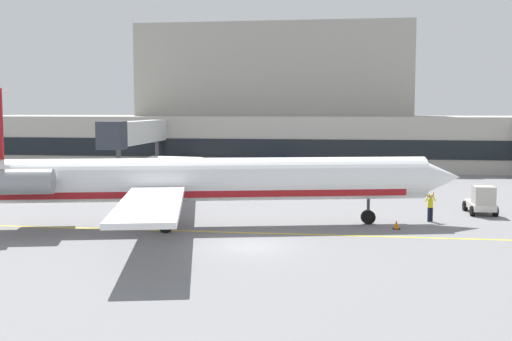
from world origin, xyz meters
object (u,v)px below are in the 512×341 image
pushback_tractor (482,201)px  marshaller (430,207)px  regional_jet (181,180)px  baggage_tug (252,173)px  fuel_tank (176,166)px

pushback_tractor → marshaller: 5.17m
regional_jet → baggage_tug: bearing=87.8°
regional_jet → marshaller: 16.24m
baggage_tug → fuel_tank: 9.85m
regional_jet → baggage_tug: 23.15m
baggage_tug → fuel_tank: baggage_tug is taller
regional_jet → pushback_tractor: bearing=21.4°
pushback_tractor → fuel_tank: (-27.32, 19.88, 0.36)m
regional_jet → marshaller: size_ratio=17.89×
baggage_tug → pushback_tractor: size_ratio=0.92×
regional_jet → fuel_tank: regional_jet is taller
fuel_tank → marshaller: 33.05m
baggage_tug → pushback_tractor: 24.13m
regional_jet → baggage_tug: size_ratio=10.90×
regional_jet → pushback_tractor: 20.97m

